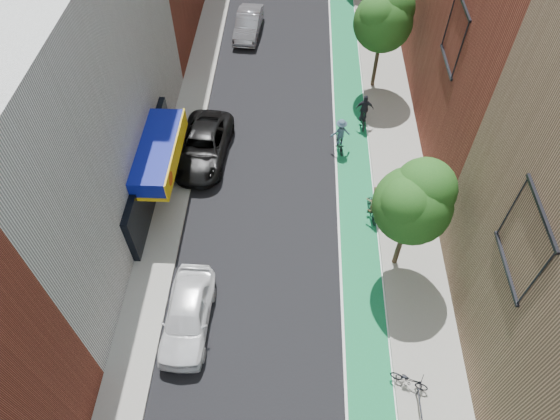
# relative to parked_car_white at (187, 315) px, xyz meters

# --- Properties ---
(bike_lane) EXTENTS (2.00, 68.00, 0.01)m
(bike_lane) POSITION_rel_parked_car_white_xyz_m (7.82, 19.59, -0.82)
(bike_lane) COLOR #147531
(bike_lane) RESTS_ON ground
(sidewalk_left) EXTENTS (2.00, 68.00, 0.15)m
(sidewalk_left) POSITION_rel_parked_car_white_xyz_m (-2.18, 19.59, -0.75)
(sidewalk_left) COLOR gray
(sidewalk_left) RESTS_ON ground
(sidewalk_right) EXTENTS (3.00, 68.00, 0.15)m
(sidewalk_right) POSITION_rel_parked_car_white_xyz_m (10.32, 19.59, -0.75)
(sidewalk_right) COLOR gray
(sidewalk_right) RESTS_ON ground
(building_left_white) EXTENTS (8.00, 20.00, 12.00)m
(building_left_white) POSITION_rel_parked_car_white_xyz_m (-7.18, 7.59, 5.17)
(building_left_white) COLOR silver
(building_left_white) RESTS_ON ground
(tree_near) EXTENTS (3.40, 3.36, 6.42)m
(tree_near) POSITION_rel_parked_car_white_xyz_m (9.46, 3.61, 3.83)
(tree_near) COLOR #332619
(tree_near) RESTS_ON ground
(tree_mid) EXTENTS (3.55, 3.53, 6.74)m
(tree_mid) POSITION_rel_parked_car_white_xyz_m (9.46, 17.61, 4.06)
(tree_mid) COLOR #332619
(tree_mid) RESTS_ON ground
(parked_car_white) EXTENTS (2.06, 4.90, 1.65)m
(parked_car_white) POSITION_rel_parked_car_white_xyz_m (0.00, 0.00, 0.00)
(parked_car_white) COLOR white
(parked_car_white) RESTS_ON ground
(parked_car_black) EXTENTS (3.15, 6.02, 1.62)m
(parked_car_black) POSITION_rel_parked_car_white_xyz_m (-0.78, 10.55, -0.02)
(parked_car_black) COLOR black
(parked_car_black) RESTS_ON ground
(parked_car_silver) EXTENTS (2.00, 4.87, 1.57)m
(parked_car_silver) POSITION_rel_parked_car_white_xyz_m (0.73, 23.63, -0.04)
(parked_car_silver) COLOR gray
(parked_car_silver) RESTS_ON ground
(cyclist_lane_near) EXTENTS (0.92, 1.83, 2.05)m
(cyclist_lane_near) POSITION_rel_parked_car_white_xyz_m (8.52, 6.57, 0.03)
(cyclist_lane_near) COLOR black
(cyclist_lane_near) RESTS_ON ground
(cyclist_lane_mid) EXTENTS (1.06, 1.54, 2.15)m
(cyclist_lane_mid) POSITION_rel_parked_car_white_xyz_m (8.52, 13.68, 0.05)
(cyclist_lane_mid) COLOR black
(cyclist_lane_mid) RESTS_ON ground
(cyclist_lane_far) EXTENTS (1.23, 1.68, 2.09)m
(cyclist_lane_far) POSITION_rel_parked_car_white_xyz_m (7.02, 11.54, 0.13)
(cyclist_lane_far) COLOR black
(cyclist_lane_far) RESTS_ON ground
(parked_bike_far) EXTENTS (1.66, 1.10, 0.82)m
(parked_bike_far) POSITION_rel_parked_car_white_xyz_m (9.34, -2.37, -0.27)
(parked_bike_far) COLOR black
(parked_bike_far) RESTS_ON sidewalk_right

